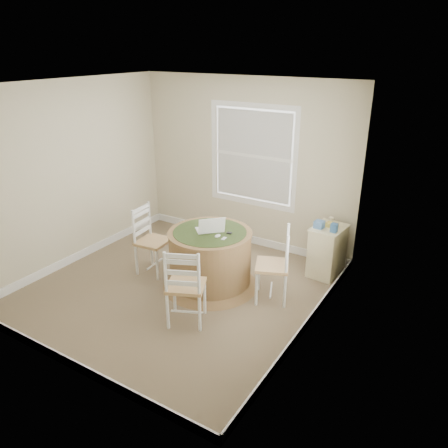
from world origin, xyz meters
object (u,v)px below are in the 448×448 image
Objects in this scene: laptop at (210,229)px; chair_right at (272,265)px; chair_near at (186,285)px; corner_chest at (327,251)px; round_table at (210,257)px; chair_left at (153,241)px.

chair_right is at bearing 141.45° from laptop.
corner_chest is at bearing -141.71° from chair_near.
chair_near is (0.22, -0.83, 0.05)m from round_table.
chair_left is 1.33× the size of corner_chest.
laptop reaches higher than chair_near.
chair_left is 1.00× the size of chair_near.
chair_right reaches higher than round_table.
laptop is (-0.22, 0.85, 0.34)m from chair_near.
chair_near is 0.94m from laptop.
laptop is 0.63× the size of corner_chest.
chair_near is at bearing -84.08° from round_table.
chair_right is at bearing -105.42° from corner_chest.
chair_left is 2.42m from corner_chest.
chair_right is (0.62, 0.95, 0.00)m from chair_near.
laptop is (-0.85, -0.10, 0.34)m from chair_right.
laptop reaches higher than chair_left.
laptop is at bearing -133.06° from corner_chest.
chair_right is (1.72, 0.22, 0.00)m from chair_left.
chair_right is 2.10× the size of laptop.
corner_chest is (0.37, 0.99, -0.12)m from chair_right.
laptop is at bearing -105.85° from chair_right.
round_table is 2.81× the size of laptop.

